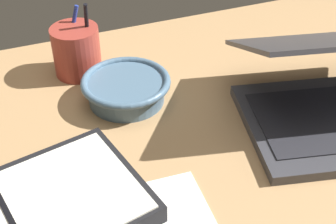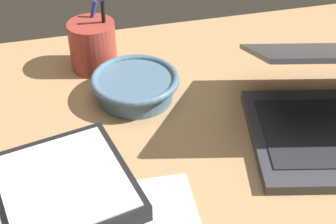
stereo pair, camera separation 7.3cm
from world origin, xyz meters
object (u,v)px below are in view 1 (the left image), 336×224
(pen_cup, at_px, (77,51))
(laptop, at_px, (332,94))
(bowl, at_px, (126,88))
(planner, at_px, (11,224))

(pen_cup, bearing_deg, laptop, -39.68)
(bowl, bearing_deg, laptop, -30.08)
(laptop, height_order, pen_cup, laptop)
(bowl, bearing_deg, planner, -135.21)
(pen_cup, bearing_deg, planner, -115.84)
(pen_cup, xyz_separation_m, planner, (-0.18, -0.36, -0.03))
(laptop, relative_size, pen_cup, 2.47)
(bowl, bearing_deg, pen_cup, 115.07)
(bowl, relative_size, planner, 0.41)
(pen_cup, distance_m, planner, 0.41)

